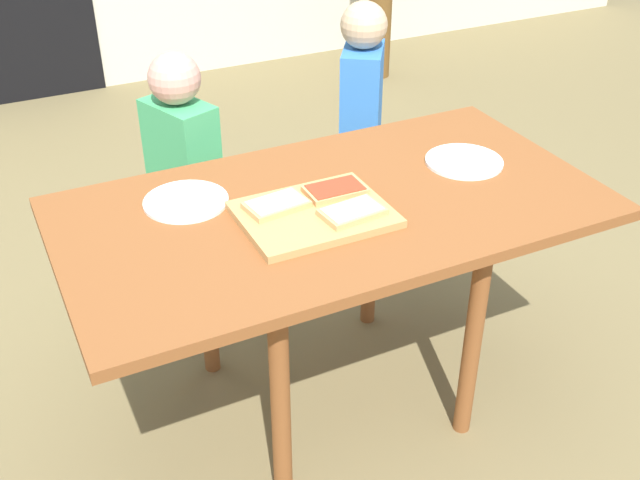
% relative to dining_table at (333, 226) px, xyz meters
% --- Properties ---
extents(ground_plane, '(16.00, 16.00, 0.00)m').
position_rel_dining_table_xyz_m(ground_plane, '(0.00, 0.00, -0.64)').
color(ground_plane, olive).
extents(dining_table, '(1.47, 0.79, 0.71)m').
position_rel_dining_table_xyz_m(dining_table, '(0.00, 0.00, 0.00)').
color(dining_table, brown).
rests_on(dining_table, ground).
extents(cutting_board, '(0.39, 0.30, 0.02)m').
position_rel_dining_table_xyz_m(cutting_board, '(-0.08, -0.05, 0.08)').
color(cutting_board, tan).
rests_on(cutting_board, dining_table).
extents(pizza_slice_far_right, '(0.16, 0.10, 0.02)m').
position_rel_dining_table_xyz_m(pizza_slice_far_right, '(0.01, 0.02, 0.10)').
color(pizza_slice_far_right, tan).
rests_on(pizza_slice_far_right, cutting_board).
extents(pizza_slice_near_right, '(0.17, 0.12, 0.02)m').
position_rel_dining_table_xyz_m(pizza_slice_near_right, '(-0.00, -0.11, 0.10)').
color(pizza_slice_near_right, tan).
rests_on(pizza_slice_near_right, cutting_board).
extents(pizza_slice_far_left, '(0.17, 0.12, 0.02)m').
position_rel_dining_table_xyz_m(pizza_slice_far_left, '(-0.16, 0.01, 0.10)').
color(pizza_slice_far_left, tan).
rests_on(pizza_slice_far_left, cutting_board).
extents(plate_white_right, '(0.23, 0.23, 0.01)m').
position_rel_dining_table_xyz_m(plate_white_right, '(0.46, 0.05, 0.08)').
color(plate_white_right, white).
rests_on(plate_white_right, dining_table).
extents(plate_white_left, '(0.23, 0.23, 0.01)m').
position_rel_dining_table_xyz_m(plate_white_left, '(-0.36, 0.18, 0.08)').
color(plate_white_left, white).
rests_on(plate_white_left, dining_table).
extents(child_left, '(0.22, 0.27, 0.97)m').
position_rel_dining_table_xyz_m(child_left, '(-0.24, 0.62, -0.08)').
color(child_left, '#2D3054').
rests_on(child_left, ground).
extents(child_right, '(0.25, 0.28, 1.01)m').
position_rel_dining_table_xyz_m(child_right, '(0.49, 0.73, -0.05)').
color(child_right, '#452A4D').
rests_on(child_right, ground).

